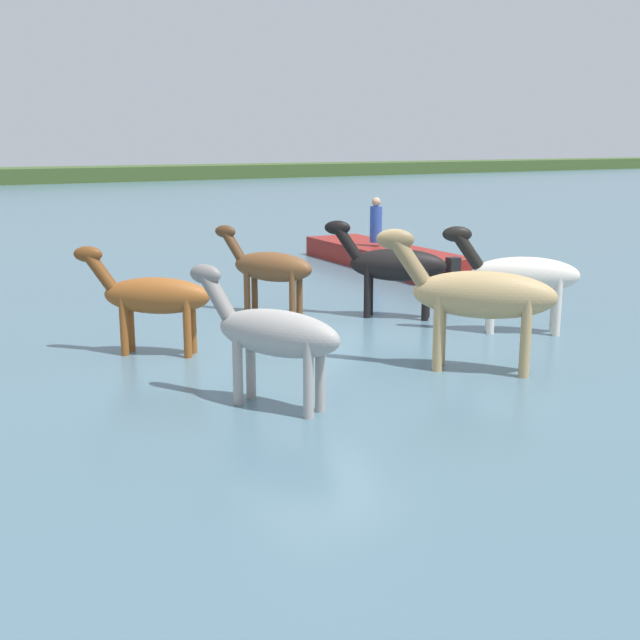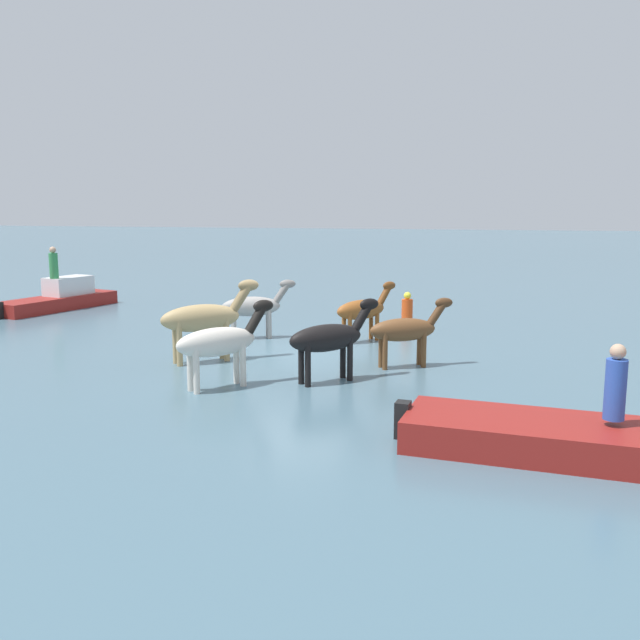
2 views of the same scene
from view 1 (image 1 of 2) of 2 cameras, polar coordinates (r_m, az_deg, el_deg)
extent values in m
plane|color=#476675|center=(12.52, 0.34, -2.33)|extent=(199.66, 199.66, 0.00)
ellipsoid|color=#9E9993|center=(9.71, -3.05, -0.96)|extent=(1.27, 1.77, 0.58)
cylinder|color=#9E9993|center=(10.01, -5.95, -3.43)|extent=(0.13, 0.13, 0.96)
cylinder|color=#9E9993|center=(10.23, -5.02, -3.05)|extent=(0.13, 0.13, 0.96)
cylinder|color=#9E9993|center=(9.45, -0.84, -4.34)|extent=(0.13, 0.13, 0.96)
cylinder|color=#9E9993|center=(9.68, 0.02, -3.92)|extent=(0.13, 0.13, 0.96)
cylinder|color=slate|center=(10.15, -7.41, 1.75)|extent=(0.43, 0.56, 0.64)
ellipsoid|color=slate|center=(10.22, -8.27, 3.28)|extent=(0.40, 0.51, 0.26)
ellipsoid|color=silver|center=(14.05, 14.54, 3.17)|extent=(1.77, 1.60, 0.62)
cylinder|color=silver|center=(13.94, 12.23, 1.09)|extent=(0.14, 0.14, 1.02)
cylinder|color=silver|center=(14.23, 12.15, 1.33)|extent=(0.14, 0.14, 1.02)
cylinder|color=silver|center=(14.07, 16.73, 0.94)|extent=(0.14, 0.14, 1.02)
cylinder|color=silver|center=(14.35, 16.56, 1.18)|extent=(0.14, 0.14, 1.02)
cylinder|color=black|center=(13.91, 10.61, 4.95)|extent=(0.57, 0.52, 0.68)
ellipsoid|color=black|center=(13.87, 9.85, 6.11)|extent=(0.53, 0.49, 0.27)
ellipsoid|color=brown|center=(12.46, -11.67, 1.73)|extent=(1.62, 1.45, 0.57)
cylinder|color=brown|center=(12.60, -13.96, -0.43)|extent=(0.12, 0.12, 0.93)
cylinder|color=brown|center=(12.85, -13.51, -0.15)|extent=(0.12, 0.12, 0.93)
cylinder|color=brown|center=(12.27, -9.55, -0.58)|extent=(0.12, 0.12, 0.93)
cylinder|color=brown|center=(12.52, -9.18, -0.29)|extent=(0.12, 0.12, 0.93)
cylinder|color=brown|center=(12.72, -15.57, 3.44)|extent=(0.52, 0.48, 0.62)
ellipsoid|color=brown|center=(12.75, -16.38, 4.57)|extent=(0.48, 0.44, 0.25)
ellipsoid|color=brown|center=(15.09, -3.43, 3.84)|extent=(1.28, 1.70, 0.57)
cylinder|color=brown|center=(15.32, -5.28, 2.18)|extent=(0.12, 0.12, 0.93)
cylinder|color=brown|center=(15.55, -4.74, 2.35)|extent=(0.12, 0.12, 0.93)
cylinder|color=brown|center=(14.80, -2.00, 1.86)|extent=(0.12, 0.12, 0.93)
cylinder|color=brown|center=(15.04, -1.49, 2.03)|extent=(0.12, 0.12, 0.93)
cylinder|color=#50311A|center=(15.52, -6.28, 5.40)|extent=(0.43, 0.54, 0.62)
ellipsoid|color=#50311A|center=(15.58, -6.84, 6.35)|extent=(0.40, 0.49, 0.25)
ellipsoid|color=black|center=(14.88, 5.62, 3.97)|extent=(1.67, 1.65, 0.61)
cylinder|color=black|center=(14.90, 3.43, 2.06)|extent=(0.13, 0.13, 1.00)
cylinder|color=black|center=(15.19, 3.61, 2.26)|extent=(0.13, 0.13, 1.00)
cylinder|color=black|center=(14.77, 7.60, 1.88)|extent=(0.13, 0.13, 1.00)
cylinder|color=black|center=(15.05, 7.71, 2.08)|extent=(0.13, 0.13, 1.00)
cylinder|color=black|center=(14.98, 1.98, 5.61)|extent=(0.54, 0.54, 0.67)
ellipsoid|color=black|center=(14.98, 1.26, 6.67)|extent=(0.50, 0.50, 0.27)
ellipsoid|color=tan|center=(11.49, 11.73, 1.79)|extent=(1.82, 1.90, 0.69)
cylinder|color=tan|center=(11.51, 8.51, -0.94)|extent=(0.15, 0.15, 1.12)
cylinder|color=tan|center=(11.83, 8.72, -0.57)|extent=(0.15, 0.15, 1.12)
cylinder|color=tan|center=(11.43, 14.59, -1.31)|extent=(0.15, 0.15, 1.12)
cylinder|color=tan|center=(11.75, 14.63, -0.93)|extent=(0.15, 0.15, 1.12)
cylinder|color=olive|center=(11.54, 6.46, 4.26)|extent=(0.60, 0.62, 0.75)
ellipsoid|color=olive|center=(11.54, 5.44, 5.82)|extent=(0.55, 0.57, 0.30)
cube|color=maroon|center=(21.25, 4.60, 4.39)|extent=(2.12, 6.06, 0.68)
cube|color=black|center=(18.72, 9.55, 3.36)|extent=(0.30, 0.26, 0.73)
cylinder|color=#2D51B2|center=(21.24, 4.05, 6.89)|extent=(0.32, 0.32, 0.95)
sphere|color=tan|center=(21.19, 4.08, 8.49)|extent=(0.24, 0.24, 0.24)
camera|label=2|loc=(28.04, 25.69, 12.81)|focal=38.74mm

